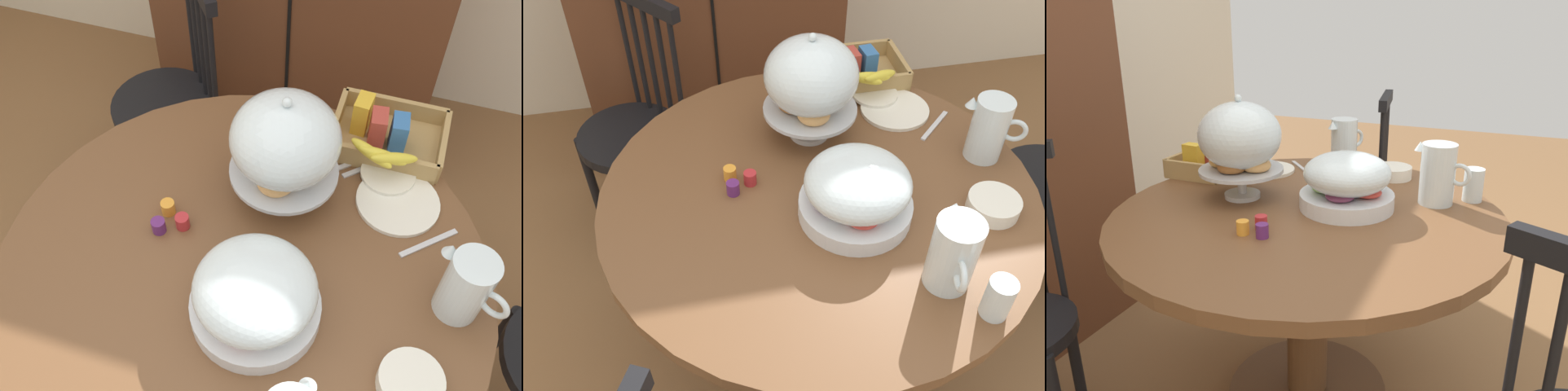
{
  "view_description": "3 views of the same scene",
  "coord_description": "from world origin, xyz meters",
  "views": [
    {
      "loc": [
        0.37,
        -0.48,
        1.98
      ],
      "look_at": [
        0.11,
        0.35,
        0.84
      ],
      "focal_mm": 40.36,
      "sensor_mm": 36.0,
      "label": 1
    },
    {
      "loc": [
        -0.22,
        -0.91,
        1.87
      ],
      "look_at": [
        0.01,
        0.2,
        0.74
      ],
      "focal_mm": 40.02,
      "sensor_mm": 36.0,
      "label": 2
    },
    {
      "loc": [
        -1.25,
        -0.36,
        1.32
      ],
      "look_at": [
        0.11,
        0.2,
        0.79
      ],
      "focal_mm": 34.56,
      "sensor_mm": 36.0,
      "label": 3
    }
  ],
  "objects": [
    {
      "name": "dinner_fork",
      "position": [
        0.32,
        0.63,
        0.74
      ],
      "size": [
        0.13,
        0.13,
        0.01
      ],
      "primitive_type": "cube",
      "rotation": [
        0.0,
        0.0,
        7.04
      ],
      "color": "silver",
      "rests_on": "dining_table"
    },
    {
      "name": "fruit_platter_covered",
      "position": [
        0.17,
        0.09,
        0.83
      ],
      "size": [
        0.3,
        0.3,
        0.18
      ],
      "color": "silver",
      "rests_on": "dining_table"
    },
    {
      "name": "soup_spoon",
      "position": [
        0.53,
        0.41,
        0.74
      ],
      "size": [
        0.13,
        0.13,
        0.01
      ],
      "primitive_type": "cube",
      "rotation": [
        0.0,
        0.0,
        7.04
      ],
      "color": "silver",
      "rests_on": "dining_table"
    },
    {
      "name": "table_knife",
      "position": [
        0.34,
        0.61,
        0.74
      ],
      "size": [
        0.13,
        0.13,
        0.01
      ],
      "primitive_type": "cube",
      "rotation": [
        0.0,
        0.0,
        7.04
      ],
      "color": "silver",
      "rests_on": "dining_table"
    },
    {
      "name": "orange_juice_pitcher",
      "position": [
        0.61,
        0.25,
        0.83
      ],
      "size": [
        0.18,
        0.11,
        0.19
      ],
      "color": "silver",
      "rests_on": "dining_table"
    },
    {
      "name": "cereal_basket",
      "position": [
        0.36,
        0.7,
        0.78
      ],
      "size": [
        0.32,
        0.3,
        0.12
      ],
      "color": "tan",
      "rests_on": "dining_table"
    },
    {
      "name": "cereal_bowl",
      "position": [
        0.54,
        0.03,
        0.76
      ],
      "size": [
        0.14,
        0.14,
        0.04
      ],
      "primitive_type": "cylinder",
      "color": "white",
      "rests_on": "dining_table"
    },
    {
      "name": "dining_table",
      "position": [
        0.11,
        0.2,
        0.53
      ],
      "size": [
        1.22,
        1.22,
        0.74
      ],
      "color": "brown",
      "rests_on": "ground_plane"
    },
    {
      "name": "jam_jar_grape",
      "position": [
        -0.13,
        0.24,
        0.76
      ],
      "size": [
        0.04,
        0.04,
        0.04
      ],
      "primitive_type": "cylinder",
      "color": "#5B2366",
      "rests_on": "dining_table"
    },
    {
      "name": "jam_jar_apricot",
      "position": [
        -0.13,
        0.3,
        0.76
      ],
      "size": [
        0.04,
        0.04,
        0.04
      ],
      "primitive_type": "cylinder",
      "color": "orange",
      "rests_on": "dining_table"
    },
    {
      "name": "china_plate_large",
      "position": [
        0.43,
        0.51,
        0.75
      ],
      "size": [
        0.22,
        0.22,
        0.01
      ],
      "primitive_type": "cylinder",
      "color": "white",
      "rests_on": "dining_table"
    },
    {
      "name": "pastry_stand_with_dome",
      "position": [
        0.14,
        0.45,
        0.94
      ],
      "size": [
        0.28,
        0.28,
        0.34
      ],
      "color": "silver",
      "rests_on": "dining_table"
    },
    {
      "name": "windsor_chair_facing_door",
      "position": [
        -0.43,
        0.94,
        0.45
      ],
      "size": [
        0.47,
        0.47,
        0.97
      ],
      "color": "black",
      "rests_on": "ground_plane"
    },
    {
      "name": "jam_jar_strawberry",
      "position": [
        -0.08,
        0.27,
        0.76
      ],
      "size": [
        0.04,
        0.04,
        0.04
      ],
      "primitive_type": "cylinder",
      "color": "#B7282D",
      "rests_on": "dining_table"
    },
    {
      "name": "china_plate_small",
      "position": [
        0.39,
        0.59,
        0.76
      ],
      "size": [
        0.15,
        0.15,
        0.01
      ],
      "primitive_type": "cylinder",
      "color": "white",
      "rests_on": "china_plate_large"
    }
  ]
}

